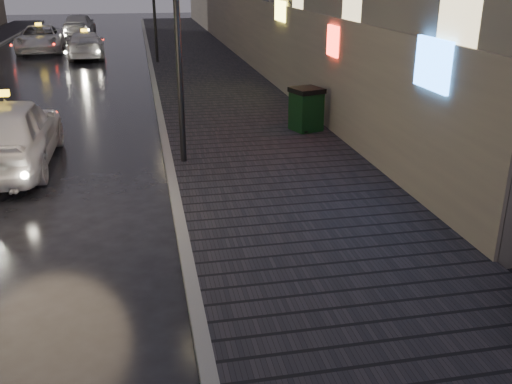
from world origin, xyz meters
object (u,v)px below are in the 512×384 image
trash_bin (306,109)px  taxi_far (40,39)px  taxi_mid (86,45)px  car_far (79,24)px  lamp_near (177,14)px  taxi_near (7,133)px

trash_bin → taxi_far: taxi_far is taller
trash_bin → taxi_far: size_ratio=0.23×
trash_bin → taxi_mid: taxi_mid is taller
trash_bin → taxi_far: 22.56m
trash_bin → car_far: car_far is taller
taxi_far → trash_bin: bearing=-67.0°
lamp_near → trash_bin: size_ratio=4.43×
trash_bin → car_far: bearing=89.2°
taxi_near → car_far: taxi_near is taller
lamp_near → car_far: bearing=99.0°
lamp_near → taxi_near: (-3.98, 0.74, -2.64)m
taxi_near → taxi_mid: 18.51m
taxi_mid → car_far: car_far is taller
trash_bin → taxi_near: size_ratio=0.24×
taxi_near → taxi_mid: size_ratio=1.06×
taxi_far → taxi_near: bearing=-86.9°
taxi_near → car_far: 30.12m
trash_bin → lamp_near: bearing=-166.7°
trash_bin → car_far: size_ratio=0.25×
trash_bin → car_far: 29.94m
taxi_near → taxi_far: (-2.37, 21.64, -0.11)m
taxi_near → trash_bin: bearing=-169.5°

